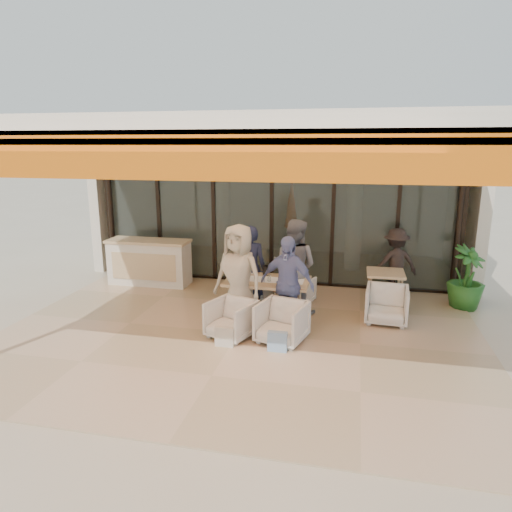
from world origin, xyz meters
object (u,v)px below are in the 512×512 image
(diner_periwinkle, at_px, (287,284))
(side_table, at_px, (385,277))
(diner_grey, at_px, (294,266))
(chair_far_left, at_px, (256,286))
(side_chair, at_px, (387,303))
(diner_cream, at_px, (239,276))
(host_counter, at_px, (149,262))
(potted_palm, at_px, (466,278))
(dining_table, at_px, (267,283))
(chair_far_right, at_px, (297,289))
(chair_near_right, at_px, (282,321))
(chair_near_left, at_px, (231,317))
(diner_navy, at_px, (250,268))
(standing_woman, at_px, (395,263))

(diner_periwinkle, height_order, side_table, diner_periwinkle)
(diner_periwinkle, bearing_deg, diner_grey, 106.31)
(chair_far_left, height_order, side_chair, side_chair)
(diner_grey, bearing_deg, diner_cream, 62.49)
(host_counter, bearing_deg, potted_palm, -1.02)
(side_table, distance_m, potted_palm, 1.57)
(dining_table, height_order, diner_grey, diner_grey)
(host_counter, distance_m, side_chair, 5.27)
(chair_far_right, distance_m, side_table, 1.73)
(host_counter, height_order, chair_near_right, host_counter)
(chair_near_left, xyz_separation_m, diner_navy, (-0.00, 1.40, 0.47))
(standing_woman, distance_m, potted_palm, 1.36)
(diner_cream, bearing_deg, chair_far_right, 75.81)
(chair_far_left, height_order, standing_woman, standing_woman)
(host_counter, bearing_deg, standing_woman, 2.61)
(diner_periwinkle, distance_m, side_table, 2.24)
(chair_far_right, bearing_deg, chair_near_right, 111.07)
(dining_table, relative_size, side_table, 2.01)
(chair_near_left, height_order, diner_navy, diner_navy)
(host_counter, xyz_separation_m, chair_far_left, (2.59, -0.54, -0.23))
(dining_table, xyz_separation_m, potted_palm, (3.65, 1.37, -0.07))
(chair_far_left, xyz_separation_m, diner_grey, (0.84, -0.50, 0.59))
(diner_periwinkle, xyz_separation_m, side_table, (1.69, 1.46, -0.19))
(chair_near_left, height_order, potted_palm, potted_palm)
(standing_woman, bearing_deg, diner_navy, 6.47)
(host_counter, distance_m, diner_grey, 3.60)
(chair_near_left, bearing_deg, chair_near_right, 21.53)
(chair_far_left, distance_m, diner_navy, 0.72)
(side_table, bearing_deg, diner_cream, -150.08)
(chair_near_right, relative_size, diner_grey, 0.41)
(host_counter, xyz_separation_m, chair_far_right, (3.43, -0.54, -0.23))
(chair_near_left, xyz_separation_m, diner_cream, (-0.00, 0.50, 0.56))
(chair_far_left, relative_size, diner_navy, 0.37)
(diner_grey, bearing_deg, standing_woman, -130.69)
(host_counter, relative_size, potted_palm, 1.49)
(chair_far_right, relative_size, side_chair, 0.82)
(host_counter, bearing_deg, dining_table, -26.34)
(chair_far_left, xyz_separation_m, side_chair, (2.53, -0.69, 0.07))
(chair_near_left, bearing_deg, potted_palm, 51.29)
(chair_far_right, bearing_deg, host_counter, 12.09)
(standing_woman, bearing_deg, diner_cream, 19.87)
(host_counter, distance_m, chair_near_right, 4.21)
(side_chair, distance_m, potted_palm, 1.91)
(host_counter, height_order, diner_navy, diner_navy)
(dining_table, xyz_separation_m, side_table, (2.12, 1.00, -0.05))
(diner_navy, bearing_deg, chair_near_left, 83.89)
(chair_near_right, bearing_deg, diner_navy, 135.73)
(diner_periwinkle, relative_size, side_table, 2.22)
(chair_near_left, distance_m, potted_palm, 4.69)
(chair_far_right, relative_size, diner_cream, 0.33)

